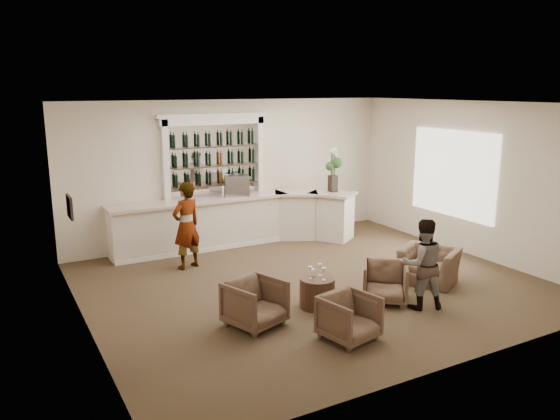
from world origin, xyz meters
The scene contains 19 objects.
ground centered at (0.00, 0.00, 0.00)m, with size 8.00×8.00×0.00m, color #4D3B26.
room_shell centered at (0.16, 0.71, 2.34)m, with size 8.04×7.02×3.32m.
bar_counter centered at (-0.16, 3.00, 0.57)m, with size 5.72×1.80×1.14m.
back_bar_alcove centered at (-0.50, 3.41, 2.03)m, with size 2.64×0.25×3.00m.
cocktail_table centered at (-0.51, -0.97, 0.25)m, with size 0.59×0.59×0.50m, color #502F22.
sommelier centered at (-1.72, 1.98, 0.88)m, with size 0.64×0.42×1.76m, color gray.
guest centered at (0.98, -1.81, 0.75)m, with size 0.73×0.57×1.51m, color gray.
armchair_left centered at (-1.73, -1.13, 0.36)m, with size 0.77×0.80×0.72m, color brown.
armchair_center centered at (-0.75, -2.21, 0.34)m, with size 0.72×0.74×0.67m, color brown.
armchair_right centered at (0.63, -1.32, 0.34)m, with size 0.73×0.75×0.68m, color brown.
armchair_far centered at (1.96, -0.98, 0.33)m, with size 1.00×0.88×0.65m, color brown.
espresso_machine centered at (-0.11, 3.09, 1.38)m, with size 0.55×0.46×0.48m, color #ADADB1.
flower_vase centered at (2.10, 2.45, 1.73)m, with size 0.28×0.28×1.04m.
wine_glass_bar_left centered at (-0.18, 3.00, 1.25)m, with size 0.07×0.07×0.21m, color white, non-canonical shape.
wine_glass_bar_right centered at (0.01, 3.00, 1.25)m, with size 0.07×0.07×0.21m, color white, non-canonical shape.
wine_glass_tbl_a centered at (-0.63, -0.94, 0.60)m, with size 0.07×0.07×0.21m, color white, non-canonical shape.
wine_glass_tbl_b centered at (-0.41, -0.89, 0.60)m, with size 0.07×0.07×0.21m, color white, non-canonical shape.
wine_glass_tbl_c centered at (-0.47, -1.10, 0.60)m, with size 0.07×0.07×0.21m, color white, non-canonical shape.
napkin_holder centered at (-0.53, -0.83, 0.56)m, with size 0.08×0.08×0.12m, color white.
Camera 1 is at (-5.15, -8.13, 3.58)m, focal length 35.00 mm.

